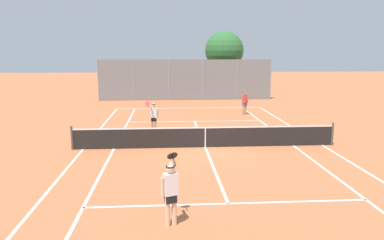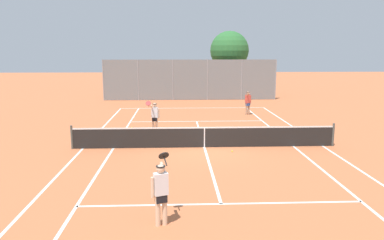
{
  "view_description": "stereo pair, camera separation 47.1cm",
  "coord_description": "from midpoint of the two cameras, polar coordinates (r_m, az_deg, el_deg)",
  "views": [
    {
      "loc": [
        -1.75,
        -16.48,
        4.36
      ],
      "look_at": [
        -0.5,
        1.5,
        1.0
      ],
      "focal_mm": 35.0,
      "sensor_mm": 36.0,
      "label": 1
    },
    {
      "loc": [
        -1.28,
        -16.51,
        4.36
      ],
      "look_at": [
        -0.5,
        1.5,
        1.0
      ],
      "focal_mm": 35.0,
      "sensor_mm": 36.0,
      "label": 2
    }
  ],
  "objects": [
    {
      "name": "player_far_right",
      "position": [
        25.94,
        9.03,
        2.79
      ],
      "size": [
        0.44,
        0.56,
        1.6
      ],
      "color": "tan",
      "rests_on": "ground"
    },
    {
      "name": "loose_tennis_ball_1",
      "position": [
        16.48,
        6.95,
        -4.75
      ],
      "size": [
        0.07,
        0.07,
        0.07
      ],
      "primitive_type": "sphere",
      "color": "#D1DB33",
      "rests_on": "ground"
    },
    {
      "name": "court_line_markings",
      "position": [
        17.13,
        2.69,
        -4.19
      ],
      "size": [
        11.1,
        23.9,
        0.01
      ],
      "color": "silver",
      "rests_on": "ground"
    },
    {
      "name": "loose_tennis_ball_0",
      "position": [
        21.61,
        -8.55,
        -1.11
      ],
      "size": [
        0.07,
        0.07,
        0.07
      ],
      "primitive_type": "sphere",
      "color": "#D1DB33",
      "rests_on": "ground"
    },
    {
      "name": "tennis_net",
      "position": [
        17.01,
        2.7,
        -2.54
      ],
      "size": [
        12.0,
        0.1,
        1.07
      ],
      "color": "#474C47",
      "rests_on": "ground"
    },
    {
      "name": "back_fence",
      "position": [
        33.34,
        0.14,
        6.14
      ],
      "size": [
        15.4,
        0.08,
        3.59
      ],
      "color": "gray",
      "rests_on": "ground"
    },
    {
      "name": "player_far_left",
      "position": [
        20.1,
        -5.04,
        0.68
      ],
      "size": [
        0.7,
        0.72,
        1.77
      ],
      "color": "beige",
      "rests_on": "ground"
    },
    {
      "name": "player_near_side",
      "position": [
        9.5,
        -3.33,
        -10.64
      ],
      "size": [
        0.47,
        0.87,
        1.77
      ],
      "color": "beige",
      "rests_on": "ground"
    },
    {
      "name": "ground_plane",
      "position": [
        17.13,
        2.69,
        -4.2
      ],
      "size": [
        120.0,
        120.0,
        0.0
      ],
      "primitive_type": "plane",
      "color": "#BC663D"
    },
    {
      "name": "tree_behind_left",
      "position": [
        37.05,
        6.15,
        10.3
      ],
      "size": [
        3.74,
        3.74,
        6.22
      ],
      "color": "brown",
      "rests_on": "ground"
    }
  ]
}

